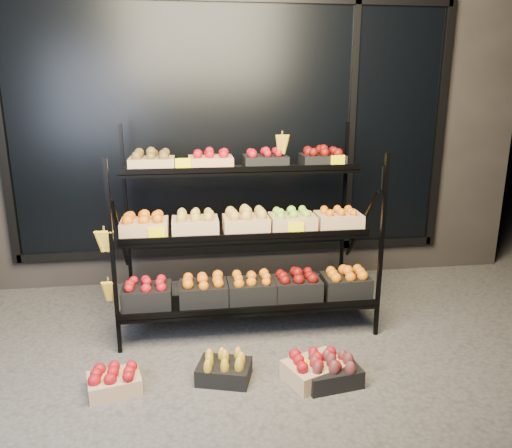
{
  "coord_description": "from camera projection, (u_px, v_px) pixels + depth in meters",
  "views": [
    {
      "loc": [
        -0.47,
        -3.37,
        1.98
      ],
      "look_at": [
        0.08,
        0.55,
        0.88
      ],
      "focal_mm": 35.0,
      "sensor_mm": 36.0,
      "label": 1
    }
  ],
  "objects": [
    {
      "name": "display_rack",
      "position": [
        244.0,
        234.0,
        4.16
      ],
      "size": [
        2.18,
        1.02,
        1.69
      ],
      "color": "black",
      "rests_on": "ground"
    },
    {
      "name": "ground",
      "position": [
        255.0,
        354.0,
        3.8
      ],
      "size": [
        24.0,
        24.0,
        0.0
      ],
      "primitive_type": "plane",
      "color": "#514F4C",
      "rests_on": "ground"
    },
    {
      "name": "building",
      "position": [
        225.0,
        106.0,
        5.81
      ],
      "size": [
        6.0,
        2.08,
        3.5
      ],
      "color": "#2D2826",
      "rests_on": "ground"
    },
    {
      "name": "floor_crate_left",
      "position": [
        114.0,
        380.0,
        3.32
      ],
      "size": [
        0.39,
        0.32,
        0.18
      ],
      "rotation": [
        0.0,
        0.0,
        0.23
      ],
      "color": "tan",
      "rests_on": "ground"
    },
    {
      "name": "floor_crate_right",
      "position": [
        331.0,
        371.0,
        3.42
      ],
      "size": [
        0.42,
        0.33,
        0.19
      ],
      "rotation": [
        0.0,
        0.0,
        0.16
      ],
      "color": "black",
      "rests_on": "ground"
    },
    {
      "name": "floor_crate_midleft",
      "position": [
        224.0,
        368.0,
        3.46
      ],
      "size": [
        0.42,
        0.36,
        0.19
      ],
      "rotation": [
        0.0,
        0.0,
        -0.29
      ],
      "color": "black",
      "rests_on": "ground"
    },
    {
      "name": "floor_crate_midright",
      "position": [
        315.0,
        368.0,
        3.45
      ],
      "size": [
        0.48,
        0.42,
        0.2
      ],
      "rotation": [
        0.0,
        0.0,
        0.38
      ],
      "color": "tan",
      "rests_on": "ground"
    },
    {
      "name": "tag_floor_b",
      "position": [
        305.0,
        373.0,
        3.45
      ],
      "size": [
        0.13,
        0.01,
        0.12
      ],
      "primitive_type": "cube",
      "color": "#FFF300",
      "rests_on": "ground"
    }
  ]
}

